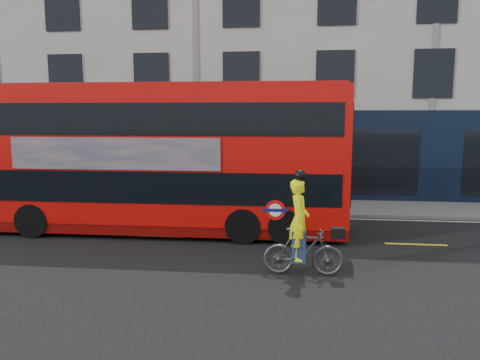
# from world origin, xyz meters

# --- Properties ---
(ground) EXTENTS (120.00, 120.00, 0.00)m
(ground) POSITION_xyz_m (0.00, 0.00, 0.00)
(ground) COLOR black
(ground) RESTS_ON ground
(pavement) EXTENTS (60.00, 3.00, 0.12)m
(pavement) POSITION_xyz_m (0.00, 6.50, 0.06)
(pavement) COLOR slate
(pavement) RESTS_ON ground
(kerb) EXTENTS (60.00, 0.12, 0.13)m
(kerb) POSITION_xyz_m (0.00, 5.00, 0.07)
(kerb) COLOR slate
(kerb) RESTS_ON ground
(building_terrace) EXTENTS (50.00, 10.07, 15.00)m
(building_terrace) POSITION_xyz_m (0.00, 12.94, 7.49)
(building_terrace) COLOR #BAB8AF
(building_terrace) RESTS_ON ground
(road_edge_line) EXTENTS (58.00, 0.10, 0.01)m
(road_edge_line) POSITION_xyz_m (0.00, 4.70, 0.00)
(road_edge_line) COLOR silver
(road_edge_line) RESTS_ON ground
(lane_dashes) EXTENTS (58.00, 0.12, 0.01)m
(lane_dashes) POSITION_xyz_m (0.00, 1.50, 0.00)
(lane_dashes) COLOR yellow
(lane_dashes) RESTS_ON ground
(bus) EXTENTS (11.92, 2.85, 4.79)m
(bus) POSITION_xyz_m (0.09, 2.21, 2.46)
(bus) COLOR red
(bus) RESTS_ON ground
(cyclist) EXTENTS (1.94, 0.71, 2.58)m
(cyclist) POSITION_xyz_m (4.56, -1.55, 0.87)
(cyclist) COLOR #3F4143
(cyclist) RESTS_ON ground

